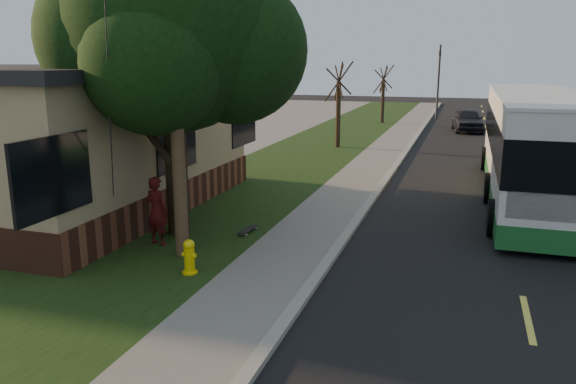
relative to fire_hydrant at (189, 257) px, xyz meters
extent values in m
plane|color=black|center=(2.60, 0.00, -0.43)|extent=(120.00, 120.00, 0.00)
cube|color=black|center=(6.60, 10.00, -0.43)|extent=(8.00, 80.00, 0.01)
cube|color=gray|center=(2.60, 10.00, -0.37)|extent=(0.25, 80.00, 0.12)
cube|color=slate|center=(1.60, 10.00, -0.39)|extent=(2.00, 80.00, 0.08)
cube|color=black|center=(-1.90, 10.00, -0.40)|extent=(5.00, 80.00, 0.07)
cube|color=slate|center=(-11.90, 10.00, -0.41)|extent=(15.00, 80.00, 0.04)
cylinder|color=yellow|center=(0.00, 0.00, -0.09)|extent=(0.22, 0.22, 0.55)
sphere|color=yellow|center=(0.00, 0.00, 0.26)|extent=(0.24, 0.24, 0.24)
cylinder|color=yellow|center=(0.00, 0.00, 0.04)|extent=(0.30, 0.10, 0.10)
cylinder|color=yellow|center=(0.00, 0.00, 0.04)|extent=(0.10, 0.18, 0.10)
cylinder|color=yellow|center=(0.00, 0.00, -0.34)|extent=(0.32, 0.32, 0.04)
cylinder|color=#473321|center=(-0.70, 1.00, 4.14)|extent=(0.30, 0.30, 9.00)
cylinder|color=#2D2D30|center=(-1.60, -0.10, 3.37)|extent=(2.52, 3.21, 7.60)
cylinder|color=black|center=(-1.60, 2.50, 1.64)|extent=(0.56, 0.56, 4.00)
sphere|color=black|center=(-1.60, 2.50, 4.84)|extent=(5.20, 5.20, 5.20)
sphere|color=black|center=(-0.20, 3.10, 4.24)|extent=(3.60, 3.60, 3.60)
sphere|color=black|center=(-2.80, 2.10, 4.54)|extent=(3.80, 3.80, 3.80)
sphere|color=black|center=(-1.30, 1.20, 3.94)|extent=(3.20, 3.20, 3.20)
sphere|color=black|center=(-2.20, 3.90, 5.24)|extent=(3.40, 3.40, 3.40)
cylinder|color=black|center=(-0.90, 18.00, 1.29)|extent=(0.24, 0.24, 3.30)
cylinder|color=black|center=(-0.90, 18.00, 2.94)|extent=(1.38, 0.57, 2.01)
cylinder|color=black|center=(-0.90, 18.00, 2.94)|extent=(0.74, 1.21, 1.58)
cylinder|color=black|center=(-0.90, 18.00, 2.94)|extent=(0.65, 1.05, 1.95)
cylinder|color=black|center=(-0.90, 18.00, 2.94)|extent=(1.28, 0.53, 1.33)
cylinder|color=black|center=(-0.90, 18.00, 2.94)|extent=(0.75, 1.21, 1.70)
cylinder|color=black|center=(-0.40, 30.00, 1.15)|extent=(0.24, 0.24, 3.03)
cylinder|color=black|center=(-0.40, 30.00, 2.66)|extent=(1.38, 0.57, 2.01)
cylinder|color=black|center=(-0.40, 30.00, 2.66)|extent=(0.74, 1.21, 1.58)
cylinder|color=black|center=(-0.40, 30.00, 2.66)|extent=(0.65, 1.05, 1.95)
cylinder|color=black|center=(-0.40, 30.00, 2.66)|extent=(1.28, 0.53, 1.33)
cylinder|color=black|center=(-0.40, 30.00, 2.66)|extent=(0.75, 1.21, 1.70)
cylinder|color=#2D2D30|center=(3.10, 34.00, 2.32)|extent=(0.16, 0.16, 5.50)
imported|color=black|center=(3.10, 34.00, 4.07)|extent=(0.18, 0.22, 1.10)
cube|color=silver|center=(7.48, 9.53, 1.51)|extent=(2.63, 12.62, 2.84)
cube|color=#1B6028|center=(7.48, 9.53, 0.04)|extent=(2.65, 12.64, 0.58)
cube|color=black|center=(7.48, 9.53, 1.72)|extent=(2.67, 12.66, 1.16)
cube|color=black|center=(7.48, 3.25, 1.36)|extent=(2.33, 0.06, 1.68)
cube|color=yellow|center=(7.48, 3.26, 2.78)|extent=(1.68, 0.06, 0.37)
cube|color=#FFF2CC|center=(6.69, 3.24, 0.15)|extent=(0.26, 0.04, 0.16)
cube|color=silver|center=(7.48, 9.53, 2.95)|extent=(2.68, 12.67, 0.08)
cylinder|color=black|center=(6.16, 4.90, 0.05)|extent=(0.29, 0.97, 0.97)
cylinder|color=black|center=(6.16, 8.48, 0.05)|extent=(0.29, 0.97, 0.97)
cylinder|color=black|center=(6.16, 14.16, 0.05)|extent=(0.29, 0.97, 0.97)
cylinder|color=black|center=(8.79, 14.16, 0.05)|extent=(0.29, 0.97, 0.97)
imported|color=#450D0F|center=(-1.61, 1.48, 0.48)|extent=(0.68, 0.52, 1.68)
cube|color=black|center=(0.10, 3.07, -0.29)|extent=(0.26, 0.87, 0.02)
cylinder|color=silver|center=(0.08, 2.77, -0.34)|extent=(0.20, 0.06, 0.05)
cylinder|color=silver|center=(0.12, 3.37, -0.34)|extent=(0.20, 0.06, 0.05)
cube|color=black|center=(-4.81, 8.87, 0.29)|extent=(1.89, 1.67, 1.36)
cube|color=black|center=(-4.81, 8.87, 1.02)|extent=(1.96, 1.74, 0.09)
imported|color=black|center=(5.37, 27.32, 0.29)|extent=(2.21, 4.43, 1.45)
camera|label=1|loc=(5.34, -9.94, 4.02)|focal=35.00mm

